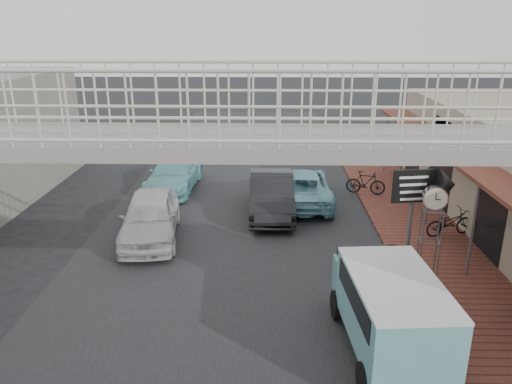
# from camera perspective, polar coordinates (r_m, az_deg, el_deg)

# --- Properties ---
(ground) EXTENTS (120.00, 120.00, 0.00)m
(ground) POSITION_cam_1_polar(r_m,az_deg,el_deg) (13.96, -3.55, -11.35)
(ground) COLOR black
(ground) RESTS_ON ground
(road_strip) EXTENTS (10.00, 60.00, 0.01)m
(road_strip) POSITION_cam_1_polar(r_m,az_deg,el_deg) (13.96, -3.55, -11.34)
(road_strip) COLOR black
(road_strip) RESTS_ON ground
(sidewalk) EXTENTS (3.00, 40.00, 0.10)m
(sidewalk) POSITION_cam_1_polar(r_m,az_deg,el_deg) (17.40, 19.33, -5.94)
(sidewalk) COLOR brown
(sidewalk) RESTS_ON ground
(footbridge) EXTENTS (16.40, 2.40, 6.34)m
(footbridge) POSITION_cam_1_polar(r_m,az_deg,el_deg) (8.97, -6.12, -6.43)
(footbridge) COLOR gray
(footbridge) RESTS_ON ground
(white_hatchback) EXTENTS (2.41, 4.79, 1.56)m
(white_hatchback) POSITION_cam_1_polar(r_m,az_deg,el_deg) (17.30, -12.02, -2.77)
(white_hatchback) COLOR silver
(white_hatchback) RESTS_ON ground
(dark_sedan) EXTENTS (1.71, 4.74, 1.55)m
(dark_sedan) POSITION_cam_1_polar(r_m,az_deg,el_deg) (19.16, 1.80, -0.27)
(dark_sedan) COLOR black
(dark_sedan) RESTS_ON ground
(angkot_curb) EXTENTS (2.34, 5.06, 1.40)m
(angkot_curb) POSITION_cam_1_polar(r_m,az_deg,el_deg) (20.46, 5.17, 0.67)
(angkot_curb) COLOR #72B5C5
(angkot_curb) RESTS_ON ground
(angkot_far) EXTENTS (2.21, 4.88, 1.38)m
(angkot_far) POSITION_cam_1_polar(r_m,az_deg,el_deg) (22.43, -9.31, 2.08)
(angkot_far) COLOR #66B0B1
(angkot_far) RESTS_ON ground
(angkot_van) EXTENTS (2.09, 4.11, 1.96)m
(angkot_van) POSITION_cam_1_polar(r_m,az_deg,el_deg) (11.37, 15.09, -12.29)
(angkot_van) COLOR black
(angkot_van) RESTS_ON ground
(motorcycle_near) EXTENTS (1.89, 1.14, 0.94)m
(motorcycle_near) POSITION_cam_1_polar(r_m,az_deg,el_deg) (18.24, 21.23, -3.26)
(motorcycle_near) COLOR black
(motorcycle_near) RESTS_ON sidewalk
(motorcycle_far) EXTENTS (1.72, 0.86, 0.99)m
(motorcycle_far) POSITION_cam_1_polar(r_m,az_deg,el_deg) (21.69, 12.42, 1.05)
(motorcycle_far) COLOR black
(motorcycle_far) RESTS_ON sidewalk
(street_clock) EXTENTS (0.69, 0.59, 2.74)m
(street_clock) POSITION_cam_1_polar(r_m,az_deg,el_deg) (14.40, 19.70, -1.12)
(street_clock) COLOR #59595B
(street_clock) RESTS_ON sidewalk
(arrow_sign) EXTENTS (1.91, 1.24, 3.20)m
(arrow_sign) POSITION_cam_1_polar(r_m,az_deg,el_deg) (14.83, 20.38, 0.62)
(arrow_sign) COLOR #59595B
(arrow_sign) RESTS_ON sidewalk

